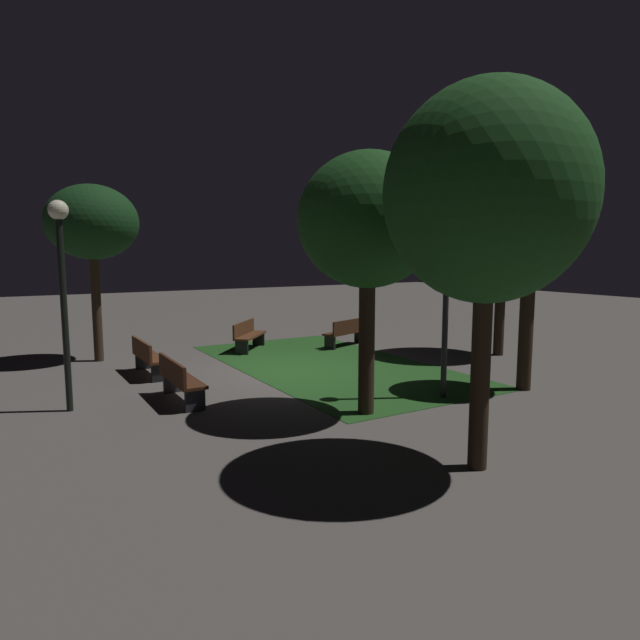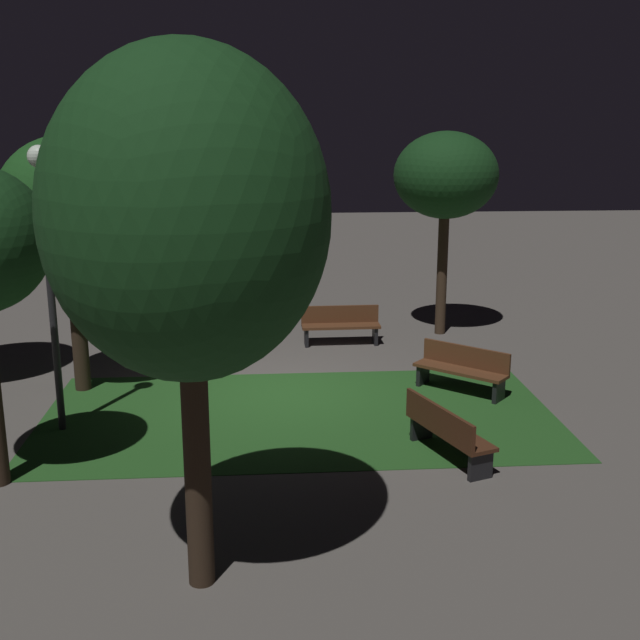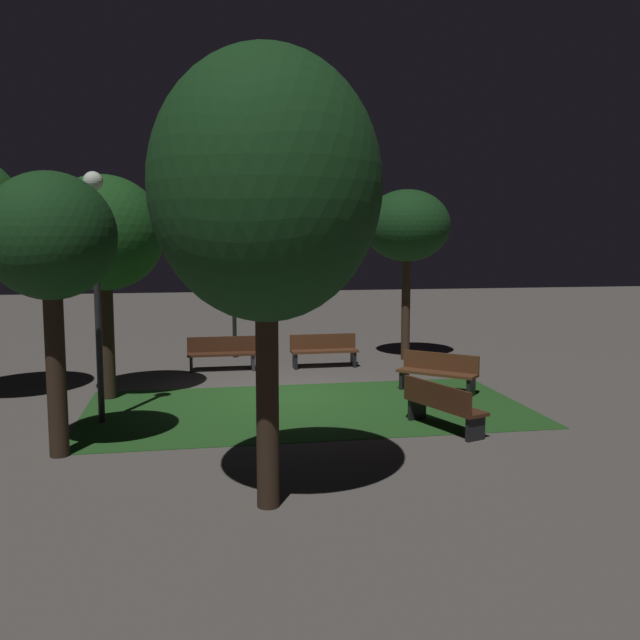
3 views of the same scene
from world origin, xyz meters
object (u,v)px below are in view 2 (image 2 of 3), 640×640
object	(u,v)px
bench_front_right	(462,368)
lamp_post_near_wall	(47,242)
bench_front_left	(341,324)
lamp_post_plaza_west	(241,217)
tree_left_canopy	(69,205)
bench_lawn_edge	(222,326)
tree_back_left	(187,217)
bench_near_trees	(446,430)
tree_right_canopy	(446,177)

from	to	relation	value
bench_front_right	lamp_post_near_wall	size ratio (longest dim) A/B	0.36
bench_front_left	lamp_post_plaza_west	xyz separation A→B (m)	(2.27, -1.97, 2.25)
tree_left_canopy	bench_front_right	bearing A→B (deg)	174.62
bench_front_left	bench_lawn_edge	bearing A→B (deg)	-0.00
bench_front_right	tree_back_left	size ratio (longest dim) A/B	0.29
lamp_post_near_wall	lamp_post_plaza_west	world-z (taller)	lamp_post_near_wall
bench_front_left	bench_near_trees	bearing A→B (deg)	98.45
bench_front_right	tree_right_canopy	bearing A→B (deg)	-97.27
lamp_post_near_wall	bench_front_left	bearing A→B (deg)	-136.97
bench_near_trees	bench_lawn_edge	bearing A→B (deg)	-60.37
tree_right_canopy	tree_back_left	bearing A→B (deg)	63.93
bench_front_left	bench_front_right	xyz separation A→B (m)	(-1.97, 3.48, 0.00)
bench_front_left	bench_near_trees	xyz separation A→B (m)	(-0.96, 6.47, 0.00)
bench_lawn_edge	bench_near_trees	distance (m)	7.44
bench_front_right	tree_left_canopy	world-z (taller)	tree_left_canopy
tree_right_canopy	lamp_post_plaza_west	xyz separation A→B (m)	(4.78, -1.21, -1.04)
tree_right_canopy	bench_front_left	bearing A→B (deg)	16.81
bench_lawn_edge	tree_right_canopy	xyz separation A→B (m)	(-5.23, -0.76, 3.29)
tree_left_canopy	lamp_post_plaza_west	world-z (taller)	tree_left_canopy
tree_back_left	lamp_post_near_wall	world-z (taller)	tree_back_left
bench_front_left	lamp_post_near_wall	size ratio (longest dim) A/B	0.39
tree_back_left	tree_left_canopy	size ratio (longest dim) A/B	1.21
bench_near_trees	lamp_post_near_wall	size ratio (longest dim) A/B	0.40
bench_near_trees	lamp_post_near_wall	xyz separation A→B (m)	(6.13, -1.65, 2.68)
tree_right_canopy	lamp_post_near_wall	distance (m)	9.51
bench_front_right	lamp_post_plaza_west	bearing A→B (deg)	-52.09
bench_near_trees	tree_back_left	world-z (taller)	tree_back_left
tree_left_canopy	bench_front_left	bearing A→B (deg)	-152.02
bench_lawn_edge	lamp_post_near_wall	world-z (taller)	lamp_post_near_wall
lamp_post_near_wall	tree_right_canopy	bearing A→B (deg)	-143.99
bench_front_right	tree_right_canopy	distance (m)	5.39
tree_back_left	lamp_post_plaza_west	bearing A→B (deg)	-91.17
lamp_post_near_wall	tree_back_left	bearing A→B (deg)	119.65
bench_front_right	tree_back_left	bearing A→B (deg)	53.36
bench_front_left	tree_left_canopy	world-z (taller)	tree_left_canopy
tree_left_canopy	bench_near_trees	bearing A→B (deg)	149.44
bench_near_trees	lamp_post_plaza_west	size ratio (longest dim) A/B	0.47
bench_lawn_edge	tree_right_canopy	size ratio (longest dim) A/B	0.37
bench_front_left	tree_back_left	world-z (taller)	tree_back_left
bench_front_left	lamp_post_near_wall	xyz separation A→B (m)	(5.17, 4.82, 2.68)
bench_front_right	tree_left_canopy	distance (m)	7.88
bench_front_left	lamp_post_near_wall	world-z (taller)	lamp_post_near_wall
tree_back_left	tree_left_canopy	bearing A→B (deg)	-67.66
bench_front_left	tree_right_canopy	size ratio (longest dim) A/B	0.38
tree_back_left	tree_left_canopy	distance (m)	7.27
lamp_post_plaza_west	tree_right_canopy	bearing A→B (deg)	165.75
tree_back_left	bench_front_right	bearing A→B (deg)	-126.64
lamp_post_plaza_west	bench_lawn_edge	bearing A→B (deg)	77.25
tree_back_left	lamp_post_near_wall	distance (m)	5.46
bench_lawn_edge	bench_front_right	size ratio (longest dim) A/B	1.08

